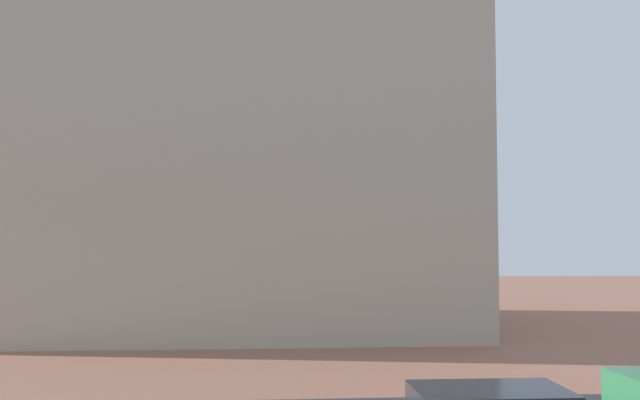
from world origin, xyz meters
The scene contains 1 object.
landmark_building centered at (-3.90, 27.79, 11.55)m, with size 22.43×13.94×39.84m.
Camera 1 is at (-1.39, -4.71, 3.97)m, focal length 39.44 mm.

